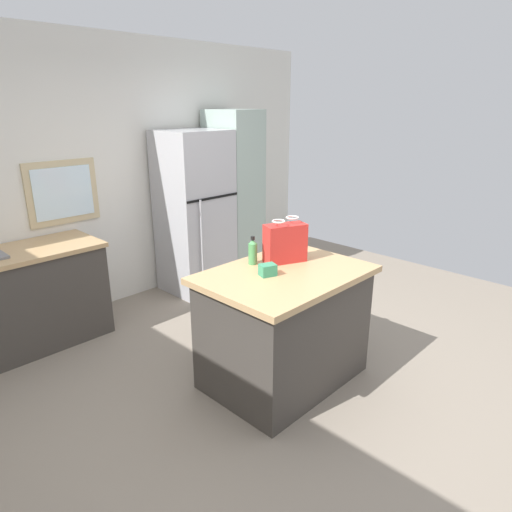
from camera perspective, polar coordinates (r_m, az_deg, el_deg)
The scene contains 9 objects.
ground at distance 3.63m, azimuth 2.59°, elevation -16.04°, with size 6.85×6.85×0.00m, color gray.
back_wall at distance 4.94m, azimuth -18.60°, elevation 9.54°, with size 5.71×0.13×2.73m.
kitchen_island at distance 3.50m, azimuth 3.57°, elevation -8.85°, with size 1.23×0.89×0.90m.
refrigerator at distance 5.14m, azimuth -7.72°, elevation 5.42°, with size 0.70×0.68×1.80m.
tall_cabinet at distance 5.51m, azimuth -2.77°, elevation 7.53°, with size 0.47×0.61×2.00m.
sink_counter at distance 4.42m, azimuth -28.17°, elevation -5.04°, with size 1.50×0.65×1.07m.
shopping_bag at distance 3.48m, azimuth 3.69°, elevation 1.68°, with size 0.35×0.25×0.34m.
small_box at distance 3.22m, azimuth 1.48°, elevation -1.77°, with size 0.11×0.09×0.08m, color #388E66.
bottle at distance 3.43m, azimuth -0.41°, elevation 0.54°, with size 0.07×0.07×0.22m.
Camera 1 is at (-2.24, -1.97, 2.07)m, focal length 31.72 mm.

